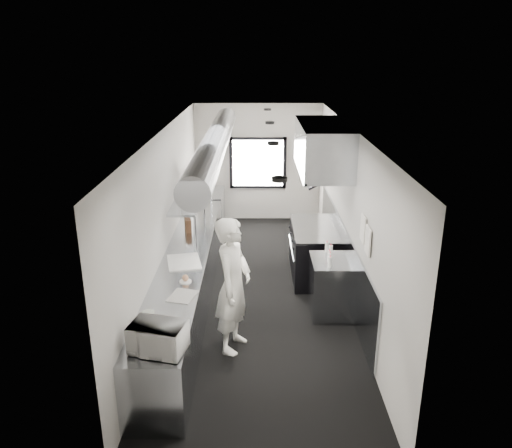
{
  "coord_description": "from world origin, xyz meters",
  "views": [
    {
      "loc": [
        -0.02,
        -7.87,
        4.0
      ],
      "look_at": [
        -0.04,
        -0.2,
        1.32
      ],
      "focal_mm": 35.4,
      "sensor_mm": 36.0,
      "label": 1
    }
  ],
  "objects_px": {
    "knife_block": "(188,225)",
    "squeeze_bottle_c": "(329,256)",
    "squeeze_bottle_b": "(330,258)",
    "deli_tub_a": "(145,323)",
    "deli_tub_b": "(148,316)",
    "range": "(315,251)",
    "plate_stack_a": "(187,196)",
    "plate_stack_d": "(197,171)",
    "plate_stack_c": "(195,177)",
    "exhaust_hood": "(322,148)",
    "squeeze_bottle_d": "(331,251)",
    "plate_stack_b": "(190,187)",
    "microwave": "(158,338)",
    "cutting_board": "(184,262)",
    "bottle_station": "(331,286)",
    "line_cook": "(233,285)",
    "squeeze_bottle_e": "(327,247)",
    "pass_shelf": "(193,191)",
    "small_plate": "(185,281)",
    "far_work_table": "(208,211)",
    "squeeze_bottle_a": "(330,262)",
    "prep_counter": "(187,281)"
  },
  "relations": [
    {
      "from": "bottle_station",
      "to": "squeeze_bottle_c",
      "type": "distance_m",
      "value": 0.54
    },
    {
      "from": "deli_tub_b",
      "to": "squeeze_bottle_c",
      "type": "relative_size",
      "value": 0.87
    },
    {
      "from": "line_cook",
      "to": "plate_stack_c",
      "type": "bearing_deg",
      "value": 33.06
    },
    {
      "from": "deli_tub_b",
      "to": "far_work_table",
      "type": "bearing_deg",
      "value": 88.22
    },
    {
      "from": "line_cook",
      "to": "squeeze_bottle_e",
      "type": "bearing_deg",
      "value": -30.02
    },
    {
      "from": "cutting_board",
      "to": "plate_stack_a",
      "type": "height_order",
      "value": "plate_stack_a"
    },
    {
      "from": "pass_shelf",
      "to": "squeeze_bottle_a",
      "type": "xyz_separation_m",
      "value": [
        2.26,
        -1.96,
        -0.55
      ]
    },
    {
      "from": "small_plate",
      "to": "line_cook",
      "type": "bearing_deg",
      "value": -18.96
    },
    {
      "from": "knife_block",
      "to": "plate_stack_d",
      "type": "bearing_deg",
      "value": 71.19
    },
    {
      "from": "exhaust_hood",
      "to": "squeeze_bottle_c",
      "type": "distance_m",
      "value": 2.01
    },
    {
      "from": "bottle_station",
      "to": "line_cook",
      "type": "height_order",
      "value": "line_cook"
    },
    {
      "from": "plate_stack_c",
      "to": "squeeze_bottle_e",
      "type": "height_order",
      "value": "plate_stack_c"
    },
    {
      "from": "bottle_station",
      "to": "squeeze_bottle_a",
      "type": "distance_m",
      "value": 0.6
    },
    {
      "from": "range",
      "to": "squeeze_bottle_d",
      "type": "relative_size",
      "value": 8.57
    },
    {
      "from": "squeeze_bottle_d",
      "to": "plate_stack_b",
      "type": "bearing_deg",
      "value": 153.78
    },
    {
      "from": "bottle_station",
      "to": "plate_stack_b",
      "type": "xyz_separation_m",
      "value": [
        -2.33,
        1.29,
        1.28
      ]
    },
    {
      "from": "plate_stack_c",
      "to": "deli_tub_a",
      "type": "bearing_deg",
      "value": -92.27
    },
    {
      "from": "prep_counter",
      "to": "line_cook",
      "type": "xyz_separation_m",
      "value": [
        0.81,
        -1.2,
        0.51
      ]
    },
    {
      "from": "microwave",
      "to": "squeeze_bottle_d",
      "type": "height_order",
      "value": "microwave"
    },
    {
      "from": "pass_shelf",
      "to": "plate_stack_d",
      "type": "distance_m",
      "value": 0.73
    },
    {
      "from": "squeeze_bottle_b",
      "to": "knife_block",
      "type": "bearing_deg",
      "value": 148.92
    },
    {
      "from": "exhaust_hood",
      "to": "squeeze_bottle_c",
      "type": "height_order",
      "value": "exhaust_hood"
    },
    {
      "from": "pass_shelf",
      "to": "cutting_board",
      "type": "height_order",
      "value": "pass_shelf"
    },
    {
      "from": "pass_shelf",
      "to": "microwave",
      "type": "relative_size",
      "value": 5.55
    },
    {
      "from": "deli_tub_a",
      "to": "squeeze_bottle_b",
      "type": "bearing_deg",
      "value": 37.33
    },
    {
      "from": "squeeze_bottle_c",
      "to": "squeeze_bottle_d",
      "type": "distance_m",
      "value": 0.19
    },
    {
      "from": "plate_stack_a",
      "to": "plate_stack_d",
      "type": "relative_size",
      "value": 0.75
    },
    {
      "from": "bottle_station",
      "to": "plate_stack_d",
      "type": "xyz_separation_m",
      "value": [
        -2.34,
        2.39,
        1.3
      ]
    },
    {
      "from": "range",
      "to": "plate_stack_a",
      "type": "height_order",
      "value": "plate_stack_a"
    },
    {
      "from": "deli_tub_a",
      "to": "plate_stack_d",
      "type": "xyz_separation_m",
      "value": [
        0.15,
        4.36,
        0.8
      ]
    },
    {
      "from": "deli_tub_a",
      "to": "deli_tub_b",
      "type": "height_order",
      "value": "deli_tub_b"
    },
    {
      "from": "microwave",
      "to": "plate_stack_d",
      "type": "xyz_separation_m",
      "value": [
        -0.1,
        4.86,
        0.69
      ]
    },
    {
      "from": "deli_tub_a",
      "to": "squeeze_bottle_b",
      "type": "xyz_separation_m",
      "value": [
        2.43,
        1.85,
        0.03
      ]
    },
    {
      "from": "far_work_table",
      "to": "deli_tub_b",
      "type": "relative_size",
      "value": 7.76
    },
    {
      "from": "deli_tub_a",
      "to": "squeeze_bottle_d",
      "type": "distance_m",
      "value": 3.26
    },
    {
      "from": "pass_shelf",
      "to": "deli_tub_b",
      "type": "relative_size",
      "value": 19.41
    },
    {
      "from": "line_cook",
      "to": "squeeze_bottle_c",
      "type": "xyz_separation_m",
      "value": [
        1.43,
        0.96,
        0.03
      ]
    },
    {
      "from": "squeeze_bottle_b",
      "to": "squeeze_bottle_c",
      "type": "distance_m",
      "value": 0.08
    },
    {
      "from": "line_cook",
      "to": "deli_tub_a",
      "type": "xyz_separation_m",
      "value": [
        -1.0,
        -0.97,
        -0.01
      ]
    },
    {
      "from": "plate_stack_b",
      "to": "squeeze_bottle_b",
      "type": "height_order",
      "value": "plate_stack_b"
    },
    {
      "from": "range",
      "to": "knife_block",
      "type": "height_order",
      "value": "knife_block"
    },
    {
      "from": "deli_tub_b",
      "to": "squeeze_bottle_e",
      "type": "distance_m",
      "value": 3.25
    },
    {
      "from": "knife_block",
      "to": "squeeze_bottle_c",
      "type": "xyz_separation_m",
      "value": [
        2.34,
        -1.33,
        -0.03
      ]
    },
    {
      "from": "range",
      "to": "deli_tub_b",
      "type": "xyz_separation_m",
      "value": [
        -2.37,
        -3.22,
        0.49
      ]
    },
    {
      "from": "pass_shelf",
      "to": "deli_tub_a",
      "type": "bearing_deg",
      "value": -92.35
    },
    {
      "from": "bottle_station",
      "to": "plate_stack_b",
      "type": "height_order",
      "value": "plate_stack_b"
    },
    {
      "from": "exhaust_hood",
      "to": "squeeze_bottle_e",
      "type": "xyz_separation_m",
      "value": [
        0.0,
        -1.07,
        -1.41
      ]
    },
    {
      "from": "plate_stack_a",
      "to": "plate_stack_c",
      "type": "relative_size",
      "value": 0.82
    },
    {
      "from": "squeeze_bottle_d",
      "to": "plate_stack_d",
      "type": "bearing_deg",
      "value": 135.99
    },
    {
      "from": "deli_tub_a",
      "to": "microwave",
      "type": "bearing_deg",
      "value": -63.2
    }
  ]
}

